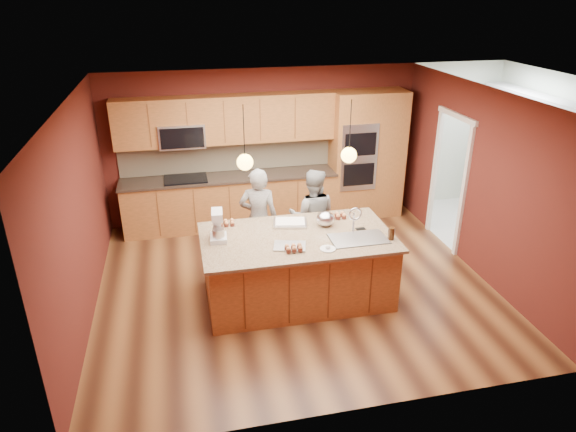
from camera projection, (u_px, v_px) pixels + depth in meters
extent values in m
plane|color=#402214|center=(294.00, 283.00, 7.45)|extent=(5.50, 5.50, 0.00)
plane|color=white|center=(295.00, 96.00, 6.34)|extent=(5.50, 5.50, 0.00)
plane|color=#511B15|center=(263.00, 146.00, 9.12)|extent=(5.50, 0.00, 5.50)
plane|color=#511B15|center=(357.00, 298.00, 4.66)|extent=(5.50, 0.00, 5.50)
plane|color=#511B15|center=(79.00, 215.00, 6.35)|extent=(0.00, 5.00, 5.00)
plane|color=#511B15|center=(479.00, 182.00, 7.43)|extent=(0.00, 5.00, 5.00)
cube|color=brown|center=(231.00, 202.00, 9.09)|extent=(3.70, 0.60, 0.90)
cube|color=black|center=(230.00, 177.00, 8.89)|extent=(3.74, 0.64, 0.04)
cube|color=beige|center=(227.00, 155.00, 9.03)|extent=(3.70, 0.03, 0.56)
cube|color=brown|center=(226.00, 119.00, 8.61)|extent=(3.70, 0.36, 0.80)
cube|color=black|center=(186.00, 179.00, 8.73)|extent=(0.72, 0.52, 0.03)
cube|color=#B4B8BC|center=(182.00, 135.00, 8.53)|extent=(0.76, 0.40, 0.40)
cube|color=brown|center=(353.00, 156.00, 9.25)|extent=(0.80, 0.60, 2.30)
cube|color=#B4B8BC|center=(359.00, 158.00, 8.96)|extent=(0.66, 0.04, 1.20)
cube|color=brown|center=(387.00, 153.00, 9.37)|extent=(0.50, 0.60, 2.30)
plane|color=#BBBBB4|center=(477.00, 226.00, 9.23)|extent=(2.60, 2.60, 0.00)
plane|color=beige|center=(536.00, 151.00, 8.85)|extent=(0.00, 2.70, 2.70)
cube|color=silver|center=(532.00, 117.00, 8.57)|extent=(0.35, 2.40, 0.75)
cylinder|color=black|center=(244.00, 134.00, 6.05)|extent=(0.01, 0.01, 0.70)
sphere|color=gold|center=(245.00, 162.00, 6.20)|extent=(0.20, 0.20, 0.20)
cylinder|color=black|center=(350.00, 128.00, 6.31)|extent=(0.01, 0.01, 0.70)
sphere|color=gold|center=(349.00, 155.00, 6.46)|extent=(0.20, 0.20, 0.20)
cube|color=brown|center=(297.00, 268.00, 6.96)|extent=(2.43, 1.32, 0.89)
cube|color=tan|center=(297.00, 237.00, 6.77)|extent=(2.53, 1.42, 0.04)
cube|color=#B4B8BC|center=(358.00, 244.00, 6.72)|extent=(0.73, 0.43, 0.18)
imported|color=black|center=(259.00, 219.00, 7.61)|extent=(0.66, 0.52, 1.58)
imported|color=slate|center=(312.00, 216.00, 7.79)|extent=(0.85, 0.74, 1.50)
cube|color=silver|center=(219.00, 238.00, 6.64)|extent=(0.23, 0.29, 0.06)
cube|color=silver|center=(217.00, 222.00, 6.67)|extent=(0.11, 0.09, 0.28)
cube|color=silver|center=(217.00, 215.00, 6.53)|extent=(0.16, 0.29, 0.11)
cylinder|color=silver|center=(219.00, 234.00, 6.57)|extent=(0.16, 0.16, 0.15)
cube|color=silver|center=(290.00, 223.00, 7.10)|extent=(0.52, 0.43, 0.03)
cube|color=white|center=(290.00, 222.00, 7.09)|extent=(0.45, 0.36, 0.02)
cube|color=#B4B8BC|center=(290.00, 246.00, 6.48)|extent=(0.46, 0.38, 0.02)
ellipsoid|color=silver|center=(325.00, 219.00, 7.02)|extent=(0.25, 0.25, 0.21)
cylinder|color=silver|center=(328.00, 249.00, 6.42)|extent=(0.20, 0.20, 0.01)
cylinder|color=#321B0B|center=(391.00, 233.00, 6.65)|extent=(0.09, 0.09, 0.17)
cube|color=black|center=(361.00, 229.00, 6.95)|extent=(0.13, 0.08, 0.01)
cube|color=silver|center=(523.00, 204.00, 8.80)|extent=(0.68, 0.70, 1.06)
cube|color=silver|center=(499.00, 190.00, 9.39)|extent=(0.71, 0.73, 1.06)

